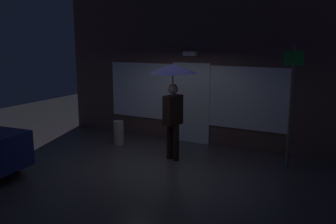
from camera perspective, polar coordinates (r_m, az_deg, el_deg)
ground_plane at (r=8.35m, az=-2.82°, el=-8.38°), size 18.00×18.00×0.00m
building_facade at (r=9.97m, az=4.07°, el=6.82°), size 8.17×0.48×4.12m
person_with_umbrella at (r=8.33m, az=0.78°, el=4.21°), size 1.10×1.10×2.27m
street_sign_post at (r=8.25m, az=18.80°, el=1.62°), size 0.40×0.07×2.68m
sidewalk_bollard at (r=9.95m, az=-7.77°, el=-3.26°), size 0.28×0.28×0.64m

